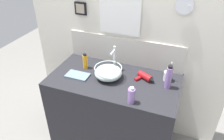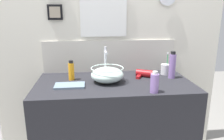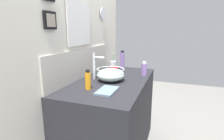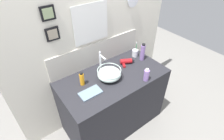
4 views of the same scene
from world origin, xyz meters
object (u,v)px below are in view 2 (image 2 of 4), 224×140
(faucet, at_px, (106,60))
(hand_towel, at_px, (70,86))
(hair_drier, at_px, (146,74))
(toothbrush_cup, at_px, (165,69))
(spray_bottle, at_px, (154,83))
(lotion_bottle, at_px, (172,65))
(soap_dispenser, at_px, (71,71))
(glass_bowl_sink, at_px, (107,74))

(faucet, bearing_deg, hand_towel, -140.99)
(hair_drier, distance_m, toothbrush_cup, 0.21)
(spray_bottle, height_order, lotion_bottle, lotion_bottle)
(soap_dispenser, bearing_deg, glass_bowl_sink, -17.00)
(toothbrush_cup, xyz_separation_m, soap_dispenser, (-0.84, -0.07, 0.03))
(spray_bottle, distance_m, lotion_bottle, 0.41)
(glass_bowl_sink, relative_size, toothbrush_cup, 1.31)
(hair_drier, height_order, spray_bottle, spray_bottle)
(lotion_bottle, bearing_deg, soap_dispenser, 177.20)
(hand_towel, bearing_deg, soap_dispenser, 88.83)
(spray_bottle, bearing_deg, glass_bowl_sink, 138.94)
(toothbrush_cup, bearing_deg, glass_bowl_sink, -163.40)
(lotion_bottle, bearing_deg, spray_bottle, -128.25)
(hair_drier, distance_m, soap_dispenser, 0.64)
(glass_bowl_sink, height_order, spray_bottle, spray_bottle)
(faucet, xyz_separation_m, toothbrush_cup, (0.54, 0.00, -0.10))
(hand_towel, bearing_deg, glass_bowl_sink, 15.33)
(faucet, relative_size, lotion_bottle, 1.13)
(glass_bowl_sink, distance_m, lotion_bottle, 0.57)
(glass_bowl_sink, distance_m, toothbrush_cup, 0.57)
(hair_drier, distance_m, spray_bottle, 0.37)
(faucet, xyz_separation_m, lotion_bottle, (0.56, -0.11, -0.04))
(faucet, relative_size, spray_bottle, 1.70)
(hair_drier, height_order, hand_towel, hair_drier)
(glass_bowl_sink, xyz_separation_m, hand_towel, (-0.30, -0.08, -0.06))
(soap_dispenser, distance_m, hand_towel, 0.18)
(faucet, distance_m, soap_dispenser, 0.31)
(spray_bottle, bearing_deg, toothbrush_cup, 61.70)
(hair_drier, xyz_separation_m, toothbrush_cup, (0.20, 0.07, 0.02))
(hair_drier, height_order, soap_dispenser, soap_dispenser)
(hair_drier, bearing_deg, glass_bowl_sink, -164.52)
(faucet, distance_m, spray_bottle, 0.54)
(hair_drier, bearing_deg, spray_bottle, -95.78)
(glass_bowl_sink, height_order, faucet, faucet)
(spray_bottle, xyz_separation_m, soap_dispenser, (-0.60, 0.36, 0.01))
(glass_bowl_sink, xyz_separation_m, hair_drier, (0.35, 0.10, -0.03))
(faucet, xyz_separation_m, hair_drier, (0.35, -0.06, -0.12))
(hair_drier, xyz_separation_m, lotion_bottle, (0.21, -0.05, 0.08))
(glass_bowl_sink, xyz_separation_m, spray_bottle, (0.31, -0.27, 0.01))
(hair_drier, relative_size, soap_dispenser, 1.24)
(glass_bowl_sink, xyz_separation_m, toothbrush_cup, (0.54, 0.16, -0.02))
(glass_bowl_sink, bearing_deg, toothbrush_cup, 16.60)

